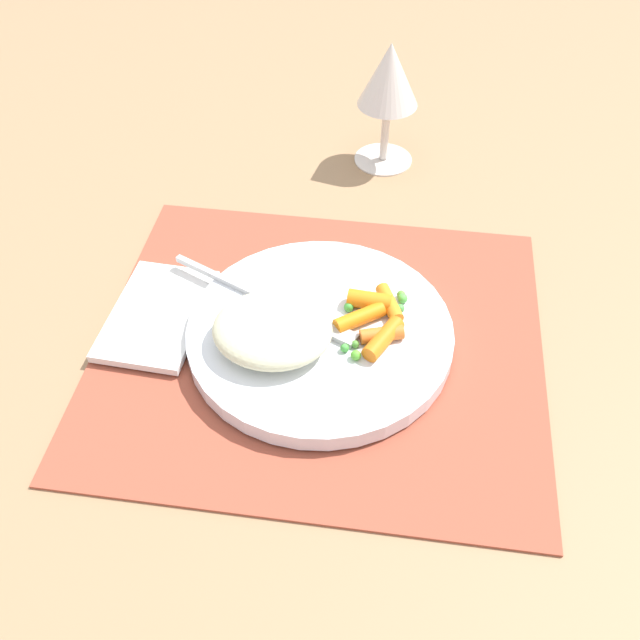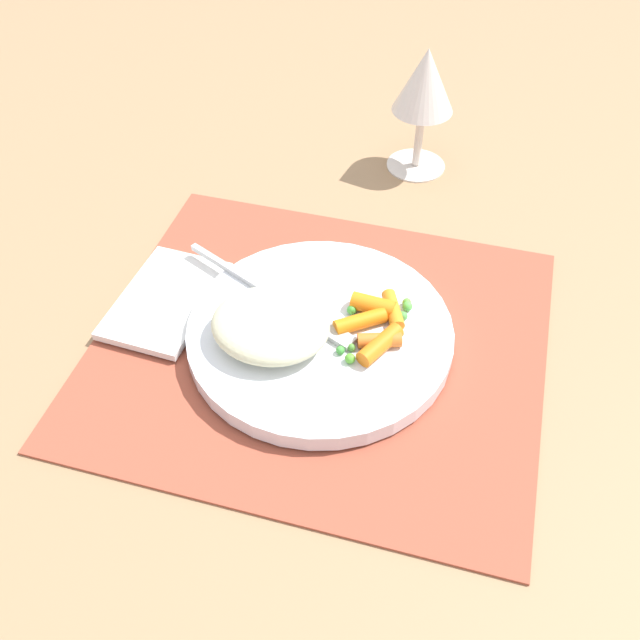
{
  "view_description": "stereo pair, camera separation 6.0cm",
  "coord_description": "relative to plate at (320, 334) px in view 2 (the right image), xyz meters",
  "views": [
    {
      "loc": [
        0.06,
        -0.45,
        0.51
      ],
      "look_at": [
        0.0,
        0.0,
        0.03
      ],
      "focal_mm": 39.92,
      "sensor_mm": 36.0,
      "label": 1
    },
    {
      "loc": [
        0.12,
        -0.44,
        0.51
      ],
      "look_at": [
        0.0,
        0.0,
        0.03
      ],
      "focal_mm": 39.92,
      "sensor_mm": 36.0,
      "label": 2
    }
  ],
  "objects": [
    {
      "name": "ground_plane",
      "position": [
        0.0,
        0.0,
        -0.01
      ],
      "size": [
        2.4,
        2.4,
        0.0
      ],
      "primitive_type": "plane",
      "color": "#997551"
    },
    {
      "name": "placemat",
      "position": [
        0.0,
        0.0,
        -0.01
      ],
      "size": [
        0.42,
        0.38,
        0.01
      ],
      "primitive_type": "cube",
      "color": "#9E4733",
      "rests_on": "ground_plane"
    },
    {
      "name": "plate",
      "position": [
        0.0,
        0.0,
        0.0
      ],
      "size": [
        0.25,
        0.25,
        0.02
      ],
      "primitive_type": "cylinder",
      "color": "white",
      "rests_on": "placemat"
    },
    {
      "name": "rice_mound",
      "position": [
        -0.04,
        -0.02,
        0.03
      ],
      "size": [
        0.11,
        0.1,
        0.03
      ],
      "primitive_type": "ellipsoid",
      "color": "beige",
      "rests_on": "plate"
    },
    {
      "name": "carrot_portion",
      "position": [
        0.05,
        0.01,
        0.02
      ],
      "size": [
        0.07,
        0.1,
        0.02
      ],
      "color": "orange",
      "rests_on": "plate"
    },
    {
      "name": "pea_scatter",
      "position": [
        0.05,
        0.01,
        0.01
      ],
      "size": [
        0.06,
        0.09,
        0.01
      ],
      "color": "green",
      "rests_on": "plate"
    },
    {
      "name": "fork",
      "position": [
        -0.04,
        0.02,
        0.01
      ],
      "size": [
        0.2,
        0.1,
        0.01
      ],
      "color": "#BCBCBC",
      "rests_on": "plate"
    },
    {
      "name": "wine_glass",
      "position": [
        0.04,
        0.32,
        0.09
      ],
      "size": [
        0.07,
        0.07,
        0.15
      ],
      "color": "silver",
      "rests_on": "ground_plane"
    },
    {
      "name": "napkin",
      "position": [
        -0.16,
        0.01,
        -0.0
      ],
      "size": [
        0.09,
        0.14,
        0.01
      ],
      "primitive_type": "cube",
      "rotation": [
        0.0,
        0.0,
        -0.05
      ],
      "color": "white",
      "rests_on": "placemat"
    }
  ]
}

